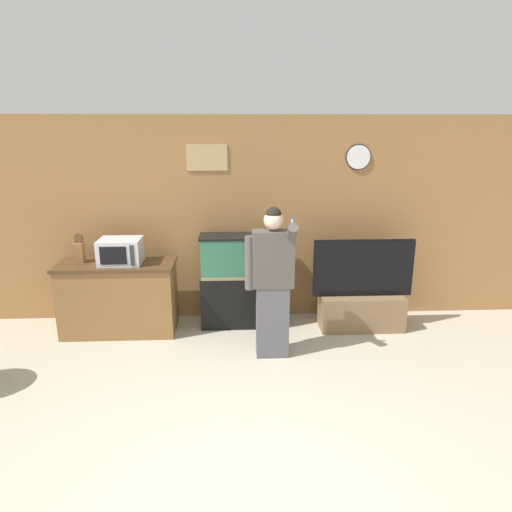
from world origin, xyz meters
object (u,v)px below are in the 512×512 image
Objects in this scene: microwave at (121,251)px; aquarium_on_stand at (241,281)px; tv_on_stand at (362,303)px; counter_island at (119,297)px; person_standing at (272,281)px; knife_block at (79,251)px.

microwave reaches higher than aquarium_on_stand.
microwave is 0.39× the size of tv_on_stand.
counter_island is 1.18× the size of aquarium_on_stand.
person_standing reaches higher than counter_island.
aquarium_on_stand is 0.71× the size of person_standing.
person_standing is (2.25, -0.75, -0.15)m from knife_block.
knife_block is at bearing 173.05° from counter_island.
person_standing is (1.82, -0.69, 0.42)m from counter_island.
aquarium_on_stand is at bearing 172.92° from tv_on_stand.
counter_island is 2.85× the size of microwave.
aquarium_on_stand is (1.42, 0.16, -0.45)m from microwave.
microwave is (0.07, -0.02, 0.59)m from counter_island.
knife_block is 2.38m from person_standing.
microwave reaches higher than tv_on_stand.
person_standing is at bearing -68.73° from aquarium_on_stand.
person_standing is at bearing -21.10° from microwave.
person_standing is at bearing -18.31° from knife_block.
counter_island is at bearing -174.45° from aquarium_on_stand.
tv_on_stand is at bearing -0.81° from counter_island.
knife_block is 0.28× the size of tv_on_stand.
microwave is 1.40× the size of knife_block.
tv_on_stand is at bearing -7.08° from aquarium_on_stand.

